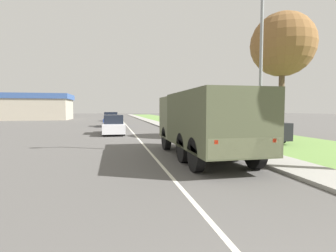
{
  "coord_description": "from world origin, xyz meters",
  "views": [
    {
      "loc": [
        -1.76,
        -0.17,
        2.1
      ],
      "look_at": [
        0.81,
        11.96,
        1.3
      ],
      "focal_mm": 28.0,
      "sensor_mm": 36.0,
      "label": 1
    }
  ],
  "objects": [
    {
      "name": "lane_centre_stripe",
      "position": [
        0.0,
        40.0,
        0.0
      ],
      "size": [
        0.12,
        120.0,
        0.0
      ],
      "color": "silver",
      "rests_on": "ground"
    },
    {
      "name": "sidewalk_right",
      "position": [
        4.5,
        40.0,
        0.06
      ],
      "size": [
        1.8,
        120.0,
        0.12
      ],
      "color": "#9E9B93",
      "rests_on": "ground"
    },
    {
      "name": "car_third_ahead",
      "position": [
        -1.94,
        47.01,
        0.64
      ],
      "size": [
        1.78,
        4.21,
        1.42
      ],
      "color": "#336B3D",
      "rests_on": "ground"
    },
    {
      "name": "ground_plane",
      "position": [
        0.0,
        40.0,
        0.0
      ],
      "size": [
        180.0,
        180.0,
        0.0
      ],
      "primitive_type": "plane",
      "color": "#565451"
    },
    {
      "name": "military_truck",
      "position": [
        2.03,
        10.43,
        1.62
      ],
      "size": [
        2.47,
        7.43,
        2.77
      ],
      "color": "#606647",
      "rests_on": "ground"
    },
    {
      "name": "tree_mid_right",
      "position": [
        9.73,
        16.06,
        6.48
      ],
      "size": [
        4.33,
        4.33,
        8.67
      ],
      "color": "brown",
      "rests_on": "grass_strip_right"
    },
    {
      "name": "pickup_truck",
      "position": [
        7.36,
        15.81,
        0.9
      ],
      "size": [
        2.01,
        5.2,
        1.88
      ],
      "color": "black",
      "rests_on": "grass_strip_right"
    },
    {
      "name": "building_distant",
      "position": [
        -19.1,
        55.93,
        2.55
      ],
      "size": [
        18.43,
        9.78,
        5.03
      ],
      "color": "#B2A893",
      "rests_on": "ground"
    },
    {
      "name": "lamp_post",
      "position": [
        4.57,
        10.53,
        5.03
      ],
      "size": [
        1.69,
        0.24,
        8.43
      ],
      "color": "gray",
      "rests_on": "sidewalk_right"
    },
    {
      "name": "grass_strip_right",
      "position": [
        8.9,
        40.0,
        0.01
      ],
      "size": [
        7.0,
        120.0,
        0.02
      ],
      "color": "#6B9347",
      "rests_on": "ground"
    },
    {
      "name": "car_second_ahead",
      "position": [
        -1.95,
        32.2,
        0.77
      ],
      "size": [
        1.75,
        4.11,
        1.74
      ],
      "color": "navy",
      "rests_on": "ground"
    },
    {
      "name": "car_nearest_ahead",
      "position": [
        -1.67,
        22.34,
        0.72
      ],
      "size": [
        1.75,
        4.89,
        1.61
      ],
      "color": "silver",
      "rests_on": "ground"
    }
  ]
}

